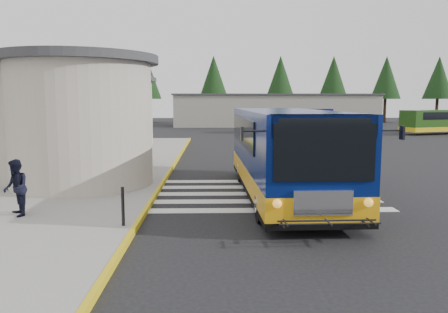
{
  "coord_description": "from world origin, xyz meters",
  "views": [
    {
      "loc": [
        -2.05,
        -16.02,
        3.28
      ],
      "look_at": [
        -1.67,
        -0.5,
        1.3
      ],
      "focal_mm": 35.0,
      "sensor_mm": 36.0,
      "label": 1
    }
  ],
  "objects_px": {
    "far_bus_a": "(294,119)",
    "pedestrian_a": "(113,167)",
    "transit_bus": "(284,156)",
    "pedestrian_b": "(16,188)",
    "far_bus_b": "(438,121)",
    "bollard": "(123,206)"
  },
  "relations": [
    {
      "from": "pedestrian_a",
      "to": "bollard",
      "type": "height_order",
      "value": "pedestrian_a"
    },
    {
      "from": "transit_bus",
      "to": "pedestrian_b",
      "type": "xyz_separation_m",
      "value": [
        -7.81,
        -2.94,
        -0.49
      ]
    },
    {
      "from": "transit_bus",
      "to": "far_bus_a",
      "type": "distance_m",
      "value": 31.7
    },
    {
      "from": "pedestrian_b",
      "to": "far_bus_b",
      "type": "distance_m",
      "value": 41.83
    },
    {
      "from": "pedestrian_a",
      "to": "far_bus_b",
      "type": "relative_size",
      "value": 0.21
    },
    {
      "from": "transit_bus",
      "to": "pedestrian_a",
      "type": "xyz_separation_m",
      "value": [
        -5.92,
        0.33,
        -0.41
      ]
    },
    {
      "from": "pedestrian_a",
      "to": "pedestrian_b",
      "type": "xyz_separation_m",
      "value": [
        -1.9,
        -3.27,
        -0.08
      ]
    },
    {
      "from": "bollard",
      "to": "far_bus_b",
      "type": "bearing_deg",
      "value": 52.49
    },
    {
      "from": "bollard",
      "to": "far_bus_a",
      "type": "distance_m",
      "value": 36.69
    },
    {
      "from": "pedestrian_b",
      "to": "far_bus_a",
      "type": "relative_size",
      "value": 0.18
    },
    {
      "from": "far_bus_a",
      "to": "far_bus_b",
      "type": "xyz_separation_m",
      "value": [
        13.93,
        -2.83,
        -0.03
      ]
    },
    {
      "from": "pedestrian_a",
      "to": "bollard",
      "type": "xyz_separation_m",
      "value": [
        1.2,
        -4.28,
        -0.36
      ]
    },
    {
      "from": "transit_bus",
      "to": "pedestrian_a",
      "type": "height_order",
      "value": "transit_bus"
    },
    {
      "from": "bollard",
      "to": "pedestrian_a",
      "type": "bearing_deg",
      "value": 105.72
    },
    {
      "from": "pedestrian_a",
      "to": "far_bus_b",
      "type": "bearing_deg",
      "value": -72.04
    },
    {
      "from": "transit_bus",
      "to": "far_bus_b",
      "type": "xyz_separation_m",
      "value": [
        20.02,
        28.27,
        -0.08
      ]
    },
    {
      "from": "far_bus_a",
      "to": "pedestrian_a",
      "type": "bearing_deg",
      "value": 139.01
    },
    {
      "from": "pedestrian_a",
      "to": "far_bus_a",
      "type": "height_order",
      "value": "far_bus_a"
    },
    {
      "from": "far_bus_b",
      "to": "transit_bus",
      "type": "bearing_deg",
      "value": 125.36
    },
    {
      "from": "transit_bus",
      "to": "bollard",
      "type": "distance_m",
      "value": 6.2
    },
    {
      "from": "transit_bus",
      "to": "pedestrian_b",
      "type": "distance_m",
      "value": 8.37
    },
    {
      "from": "bollard",
      "to": "far_bus_a",
      "type": "xyz_separation_m",
      "value": [
        10.8,
        35.05,
        0.72
      ]
    }
  ]
}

